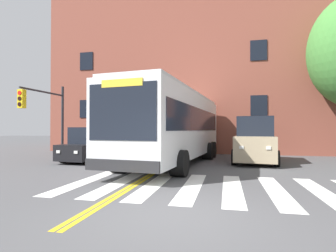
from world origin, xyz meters
The scene contains 10 objects.
ground_plane centered at (0.00, 0.00, 0.00)m, with size 120.00×120.00×0.00m, color #4C4C4F.
crosswalk centered at (0.65, 2.71, 0.00)m, with size 8.88×4.23×0.01m.
lane_line_yellow_inner centered at (-1.81, 16.71, 0.00)m, with size 0.12×36.00×0.01m, color gold.
lane_line_yellow_outer centered at (-1.65, 16.71, 0.00)m, with size 0.12×36.00×0.01m, color gold.
city_bus centered at (-1.48, 7.84, 1.94)m, with size 3.88×11.20×3.57m.
car_black_near_lane centered at (-6.23, 8.13, 0.84)m, with size 2.20×4.26×1.85m.
car_tan_far_lane centered at (2.58, 9.39, 1.12)m, with size 2.58×4.89×2.39m.
car_red_behind_bus centered at (-2.35, 17.96, 0.85)m, with size 2.14×4.72×1.89m.
traffic_light_far_corner centered at (-9.52, 8.53, 2.98)m, with size 0.39×3.63×4.57m.
building_facade centered at (3.25, 18.10, 6.76)m, with size 32.43×9.19×13.50m.
Camera 1 is at (1.08, -5.17, 1.72)m, focal length 28.00 mm.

